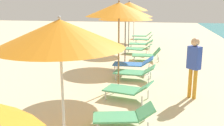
# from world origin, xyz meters

# --- Properties ---
(umbrella_third) EXTENTS (2.38, 2.38, 2.51)m
(umbrella_third) POSITION_xyz_m (-0.03, 7.61, 2.19)
(umbrella_third) COLOR silver
(umbrella_third) RESTS_ON ground
(lounger_third_shoreside) EXTENTS (1.47, 0.87, 0.49)m
(lounger_third_shoreside) POSITION_xyz_m (1.03, 8.59, 0.25)
(lounger_third_shoreside) COLOR #4CA572
(lounger_third_shoreside) RESTS_ON ground
(umbrella_fourth) EXTENTS (2.04, 2.04, 2.80)m
(umbrella_fourth) POSITION_xyz_m (0.49, 11.18, 2.52)
(umbrella_fourth) COLOR olive
(umbrella_fourth) RESTS_ON ground
(lounger_fourth_shoreside) EXTENTS (1.50, 0.79, 0.55)m
(lounger_fourth_shoreside) POSITION_xyz_m (0.92, 12.29, 0.30)
(lounger_fourth_shoreside) COLOR #4CA572
(lounger_fourth_shoreside) RESTS_ON ground
(lounger_fourth_inland) EXTENTS (1.47, 0.99, 0.56)m
(lounger_fourth_inland) POSITION_xyz_m (0.93, 10.28, 0.31)
(lounger_fourth_inland) COLOR #4CA572
(lounger_fourth_inland) RESTS_ON ground
(umbrella_fifth) EXTENTS (2.37, 2.37, 2.53)m
(umbrella_fifth) POSITION_xyz_m (0.26, 14.61, 2.23)
(umbrella_fifth) COLOR #4C4C51
(umbrella_fifth) RESTS_ON ground
(lounger_fifth_shoreside) EXTENTS (1.37, 0.77, 0.62)m
(lounger_fifth_shoreside) POSITION_xyz_m (1.20, 15.60, 0.30)
(lounger_fifth_shoreside) COLOR #4CA572
(lounger_fifth_shoreside) RESTS_ON ground
(lounger_fifth_inland) EXTENTS (1.60, 0.70, 0.62)m
(lounger_fifth_inland) POSITION_xyz_m (0.77, 13.43, 0.34)
(lounger_fifth_inland) COLOR blue
(lounger_fifth_inland) RESTS_ON ground
(umbrella_sixth) EXTENTS (2.02, 2.02, 2.81)m
(umbrella_sixth) POSITION_xyz_m (0.02, 18.07, 2.53)
(umbrella_sixth) COLOR #4C4C51
(umbrella_sixth) RESTS_ON ground
(lounger_sixth_shoreside) EXTENTS (1.46, 0.74, 0.52)m
(lounger_sixth_shoreside) POSITION_xyz_m (0.67, 19.14, 0.28)
(lounger_sixth_shoreside) COLOR #4CA572
(lounger_sixth_shoreside) RESTS_ON ground
(lounger_sixth_inland) EXTENTS (1.56, 0.97, 0.55)m
(lounger_sixth_inland) POSITION_xyz_m (0.65, 17.16, 0.30)
(lounger_sixth_inland) COLOR #4CA572
(lounger_sixth_inland) RESTS_ON ground
(umbrella_farthest) EXTENTS (1.99, 1.99, 2.58)m
(umbrella_farthest) POSITION_xyz_m (-0.08, 22.04, 2.32)
(umbrella_farthest) COLOR silver
(umbrella_farthest) RESTS_ON ground
(lounger_farthest_shoreside) EXTENTS (1.47, 0.66, 0.57)m
(lounger_farthest_shoreside) POSITION_xyz_m (0.47, 23.00, 0.28)
(lounger_farthest_shoreside) COLOR #4CA572
(lounger_farthest_shoreside) RESTS_ON ground
(lounger_farthest_inland) EXTENTS (1.30, 0.69, 0.65)m
(lounger_farthest_inland) POSITION_xyz_m (0.76, 20.88, 0.33)
(lounger_farthest_inland) COLOR #4CA572
(lounger_farthest_inland) RESTS_ON ground
(person_walking_far) EXTENTS (0.41, 0.41, 1.77)m
(person_walking_far) POSITION_xyz_m (2.73, 10.72, 1.08)
(person_walking_far) COLOR orange
(person_walking_far) RESTS_ON ground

